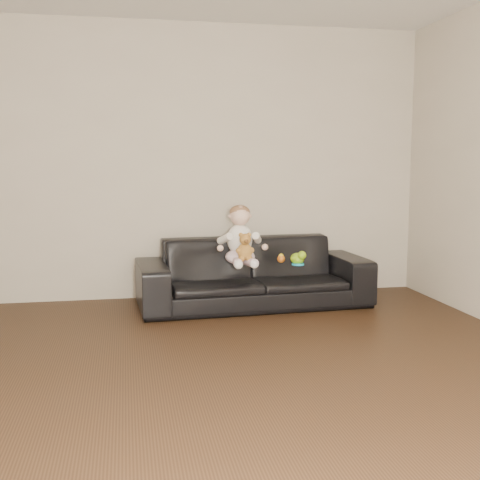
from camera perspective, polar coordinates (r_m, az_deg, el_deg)
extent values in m
plane|color=#342112|center=(3.31, -3.41, -15.81)|extent=(5.50, 5.50, 0.00)
plane|color=#BDB39F|center=(5.78, -7.07, 7.33)|extent=(5.00, 0.00, 5.00)
imported|color=black|center=(5.48, 1.26, -3.11)|extent=(2.12, 0.92, 0.61)
ellipsoid|color=silver|center=(5.33, 0.00, -1.59)|extent=(0.27, 0.23, 0.14)
ellipsoid|color=white|center=(5.32, -0.03, 0.07)|extent=(0.23, 0.19, 0.27)
sphere|color=beige|center=(5.28, 0.00, 2.34)|extent=(0.18, 0.18, 0.18)
ellipsoid|color=#8C603F|center=(5.29, -0.02, 2.65)|extent=(0.18, 0.18, 0.13)
cylinder|color=silver|center=(5.15, -0.24, -2.14)|extent=(0.08, 0.22, 0.09)
cylinder|color=silver|center=(5.17, 0.95, -2.10)|extent=(0.08, 0.22, 0.09)
sphere|color=white|center=(5.04, -0.13, -2.35)|extent=(0.08, 0.08, 0.07)
sphere|color=white|center=(5.07, 1.33, -2.31)|extent=(0.08, 0.08, 0.07)
cylinder|color=white|center=(5.23, -1.44, 0.13)|extent=(0.07, 0.19, 0.12)
cylinder|color=white|center=(5.29, 1.60, 0.20)|extent=(0.07, 0.19, 0.12)
ellipsoid|color=#A6732F|center=(5.15, 0.46, -1.10)|extent=(0.14, 0.12, 0.15)
sphere|color=#A6732F|center=(5.12, 0.50, 0.06)|extent=(0.11, 0.11, 0.10)
sphere|color=#A6732F|center=(5.12, 0.09, 0.48)|extent=(0.04, 0.04, 0.04)
sphere|color=#A6732F|center=(5.13, 0.87, 0.50)|extent=(0.04, 0.04, 0.04)
sphere|color=#593819|center=(5.08, 0.59, -0.12)|extent=(0.04, 0.04, 0.04)
ellipsoid|color=#8FC917|center=(5.37, 5.46, -1.76)|extent=(0.15, 0.17, 0.10)
sphere|color=#CD6218|center=(5.43, 3.92, -1.80)|extent=(0.07, 0.07, 0.07)
cylinder|color=#1BA1DB|center=(5.34, 5.51, -2.29)|extent=(0.11, 0.11, 0.02)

